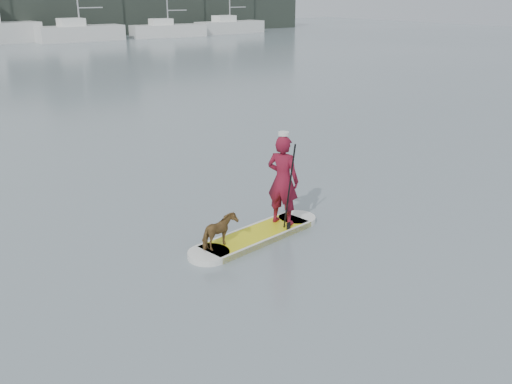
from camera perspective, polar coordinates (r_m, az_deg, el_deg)
ground at (r=12.96m, az=-5.73°, el=-2.05°), size 140.00×140.00×0.00m
paddleboard at (r=11.56m, az=-0.00°, el=-4.39°), size 3.27×1.15×0.12m
paddler at (r=11.72m, az=2.70°, el=1.19°), size 0.70×0.82×1.89m
white_cap at (r=11.45m, az=2.78°, el=5.85°), size 0.22×0.22×0.07m
dog at (r=10.80m, az=-3.68°, el=-4.00°), size 0.83×0.54×0.65m
paddle at (r=11.50m, az=3.33°, el=-0.60°), size 0.10×0.30×2.00m
sailboat_e at (r=60.12m, az=-17.22°, el=15.04°), size 8.28×2.79×11.95m
sailboat_f at (r=63.39m, az=-8.82°, el=15.79°), size 8.12×3.28×11.82m
sailboat_g at (r=68.14m, az=-2.67°, el=16.24°), size 8.27×2.73×12.24m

